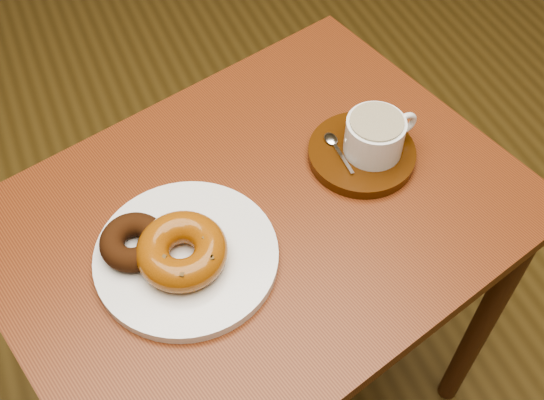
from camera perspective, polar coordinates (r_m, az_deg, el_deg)
name	(u,v)px	position (r m, az deg, el deg)	size (l,w,h in m)	color
cafe_table	(260,255)	(1.08, -0.97, -4.61)	(0.87, 0.73, 0.71)	brown
donut_plate	(186,257)	(0.94, -7.17, -4.72)	(0.25, 0.25, 0.02)	white
donut_cinnamon	(134,242)	(0.94, -11.51, -3.46)	(0.09, 0.09, 0.03)	#35190A
donut_caramel	(182,251)	(0.91, -7.55, -4.24)	(0.14, 0.14, 0.05)	#924E0F
saucer	(362,154)	(1.06, 7.50, 3.85)	(0.17, 0.17, 0.02)	#3A1D08
coffee_cup	(376,135)	(1.03, 8.66, 5.39)	(0.12, 0.09, 0.06)	white
teaspoon	(333,143)	(1.05, 5.14, 4.81)	(0.02, 0.09, 0.01)	silver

